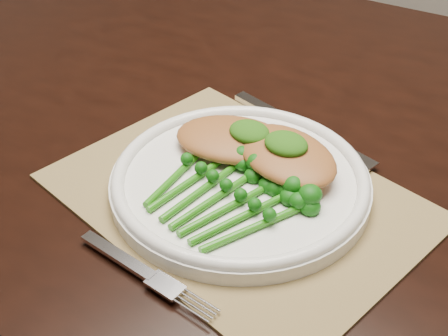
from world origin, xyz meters
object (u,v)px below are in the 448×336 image
Objects in this scene: placemat at (237,197)px; chicken_fillet_left at (232,139)px; dinner_plate at (240,180)px; dining_table at (246,291)px; broccolini_bundle at (214,199)px.

chicken_fillet_left reaches higher than placemat.
dining_table is at bearing 121.70° from dinner_plate.
broccolini_bundle reaches higher than dinner_plate.
broccolini_bundle is (0.10, -0.21, 0.40)m from dining_table.
placemat is 1.35× the size of dinner_plate.
dining_table is 12.49× the size of chicken_fillet_left.
dinner_plate is 1.62× the size of broccolini_bundle.
dining_table is at bearing 128.29° from placemat.
broccolini_bundle is at bearing -72.37° from dining_table.
dinner_plate is at bearing -66.26° from dining_table.
dinner_plate is at bearing 102.96° from broccolini_bundle.
dining_table is 9.34× the size of broccolini_bundle.
dinner_plate reaches higher than dining_table.
placemat is 2.19× the size of broccolini_bundle.
chicken_fillet_left reaches higher than broccolini_bundle.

